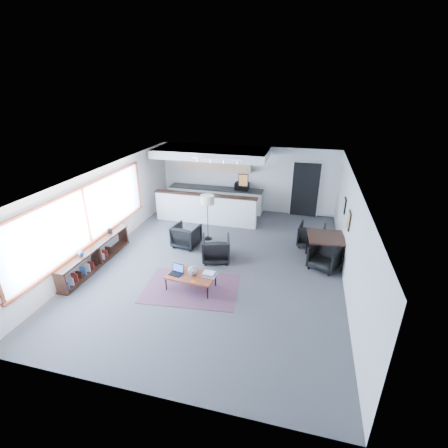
% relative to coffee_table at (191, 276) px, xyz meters
% --- Properties ---
extents(room, '(7.02, 9.02, 2.62)m').
position_rel_coffee_table_xyz_m(room, '(0.30, 1.39, 0.93)').
color(room, '#4B4B4D').
rests_on(room, ground).
extents(window, '(0.10, 5.95, 1.66)m').
position_rel_coffee_table_xyz_m(window, '(-3.16, 0.49, 1.09)').
color(window, '#8CBFFF').
rests_on(window, room).
extents(console, '(0.35, 3.00, 0.80)m').
position_rel_coffee_table_xyz_m(console, '(-3.00, 0.34, -0.04)').
color(console, black).
rests_on(console, floor).
extents(kitchenette, '(4.20, 1.96, 2.60)m').
position_rel_coffee_table_xyz_m(kitchenette, '(-0.90, 5.10, 1.01)').
color(kitchenette, white).
rests_on(kitchenette, floor).
extents(doorway, '(1.10, 0.12, 2.15)m').
position_rel_coffee_table_xyz_m(doorway, '(2.60, 5.81, 0.71)').
color(doorway, black).
rests_on(doorway, room).
extents(track_light, '(1.60, 0.07, 0.15)m').
position_rel_coffee_table_xyz_m(track_light, '(-0.29, 3.59, 2.16)').
color(track_light, silver).
rests_on(track_light, room).
extents(wall_art_lower, '(0.03, 0.38, 0.48)m').
position_rel_coffee_table_xyz_m(wall_art_lower, '(3.77, 1.79, 1.18)').
color(wall_art_lower, black).
rests_on(wall_art_lower, room).
extents(wall_art_upper, '(0.03, 0.34, 0.44)m').
position_rel_coffee_table_xyz_m(wall_art_upper, '(3.77, 3.09, 1.13)').
color(wall_art_upper, black).
rests_on(wall_art_upper, room).
extents(kilim_rug, '(2.54, 1.86, 0.01)m').
position_rel_coffee_table_xyz_m(kilim_rug, '(-0.00, 0.00, -0.36)').
color(kilim_rug, '#563043').
rests_on(kilim_rug, floor).
extents(coffee_table, '(1.26, 0.74, 0.40)m').
position_rel_coffee_table_xyz_m(coffee_table, '(0.00, 0.00, 0.00)').
color(coffee_table, brown).
rests_on(coffee_table, floor).
extents(laptop, '(0.37, 0.32, 0.23)m').
position_rel_coffee_table_xyz_m(laptop, '(-0.36, 0.00, 0.10)').
color(laptop, black).
rests_on(laptop, coffee_table).
extents(ceramic_pot, '(0.25, 0.25, 0.25)m').
position_rel_coffee_table_xyz_m(ceramic_pot, '(0.05, 0.02, 0.15)').
color(ceramic_pot, gray).
rests_on(ceramic_pot, coffee_table).
extents(book_stack, '(0.35, 0.29, 0.10)m').
position_rel_coffee_table_xyz_m(book_stack, '(0.47, 0.09, 0.08)').
color(book_stack, silver).
rests_on(book_stack, coffee_table).
extents(coaster, '(0.12, 0.12, 0.01)m').
position_rel_coffee_table_xyz_m(coaster, '(0.15, -0.26, 0.03)').
color(coaster, '#E5590C').
rests_on(coaster, coffee_table).
extents(armchair_left, '(0.86, 0.82, 0.79)m').
position_rel_coffee_table_xyz_m(armchair_left, '(-0.94, 2.19, 0.03)').
color(armchair_left, black).
rests_on(armchair_left, floor).
extents(armchair_right, '(0.97, 0.93, 0.82)m').
position_rel_coffee_table_xyz_m(armchair_right, '(0.23, 1.56, 0.04)').
color(armchair_right, black).
rests_on(armchair_right, floor).
extents(floor_lamp, '(0.57, 0.57, 1.54)m').
position_rel_coffee_table_xyz_m(floor_lamp, '(-0.41, 2.83, 0.97)').
color(floor_lamp, black).
rests_on(floor_lamp, floor).
extents(dining_table, '(1.11, 1.11, 0.85)m').
position_rel_coffee_table_xyz_m(dining_table, '(3.30, 2.19, 0.41)').
color(dining_table, black).
rests_on(dining_table, floor).
extents(dining_chair_near, '(0.84, 0.82, 0.66)m').
position_rel_coffee_table_xyz_m(dining_chair_near, '(3.30, 1.86, -0.04)').
color(dining_chair_near, black).
rests_on(dining_chair_near, floor).
extents(dining_chair_far, '(0.74, 0.70, 0.68)m').
position_rel_coffee_table_xyz_m(dining_chair_far, '(2.93, 3.21, -0.03)').
color(dining_chair_far, black).
rests_on(dining_chair_far, floor).
extents(microwave, '(0.54, 0.30, 0.37)m').
position_rel_coffee_table_xyz_m(microwave, '(0.17, 5.54, 0.75)').
color(microwave, black).
rests_on(microwave, kitchenette).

